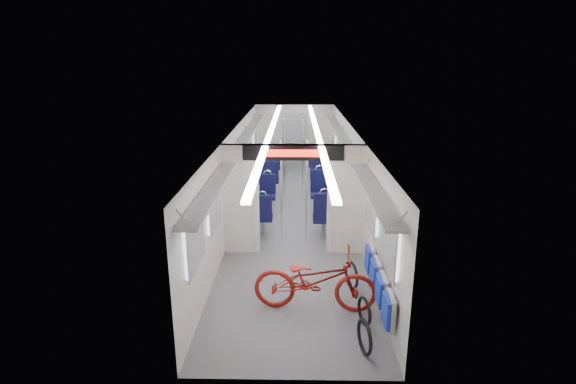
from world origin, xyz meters
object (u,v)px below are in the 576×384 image
object	(u,v)px
stanchion_near_right	(306,194)
stanchion_far_left	(285,159)
flip_bench	(378,282)
seat_bay_far_left	(265,168)
stanchion_near_left	(281,193)
bike_hoop_a	(364,338)
bike_hoop_b	(364,313)
seat_bay_far_right	(323,167)
stanchion_far_right	(303,160)
seat_bay_near_left	(256,201)
bicycle	(315,280)
bike_hoop_c	(351,276)
seat_bay_near_right	(331,199)

from	to	relation	value
stanchion_near_right	stanchion_far_left	size ratio (longest dim) A/B	1.00
flip_bench	stanchion_near_right	distance (m)	3.15
seat_bay_far_left	stanchion_near_left	world-z (taller)	stanchion_near_left
bike_hoop_a	bike_hoop_b	bearing A→B (deg)	81.90
seat_bay_far_right	stanchion_far_left	xyz separation A→B (m)	(-1.20, -1.59, 0.62)
flip_bench	seat_bay_far_left	xyz separation A→B (m)	(-2.29, 7.61, -0.02)
seat_bay_far_right	stanchion_far_right	bearing A→B (deg)	-111.69
seat_bay_near_left	bike_hoop_b	bearing A→B (deg)	-65.67
bicycle	stanchion_near_right	world-z (taller)	stanchion_near_right
bike_hoop_b	stanchion_far_left	bearing A→B (deg)	101.69
bicycle	stanchion_far_right	world-z (taller)	stanchion_far_right
bike_hoop_c	seat_bay_far_right	distance (m)	7.12
stanchion_near_left	stanchion_far_left	world-z (taller)	same
seat_bay_far_left	stanchion_near_right	xyz separation A→B (m)	(1.21, -4.71, 0.59)
seat_bay_near_left	stanchion_near_left	world-z (taller)	stanchion_near_left
seat_bay_near_right	bicycle	bearing A→B (deg)	-97.74
stanchion_near_right	stanchion_far_right	xyz separation A→B (m)	(-0.03, 3.34, 0.00)
bike_hoop_c	seat_bay_far_left	xyz separation A→B (m)	(-1.98, 6.75, 0.32)
seat_bay_near_left	seat_bay_near_right	distance (m)	1.87
seat_bay_far_left	seat_bay_far_right	world-z (taller)	seat_bay_far_left
bike_hoop_c	seat_bay_far_left	bearing A→B (deg)	106.37
bicycle	seat_bay_near_left	size ratio (longest dim) A/B	0.97
stanchion_near_left	stanchion_near_right	distance (m)	0.54
flip_bench	bike_hoop_a	bearing A→B (deg)	-109.41
seat_bay_far_left	flip_bench	bearing A→B (deg)	-73.26
stanchion_far_right	seat_bay_near_left	bearing A→B (deg)	-120.72
seat_bay_near_left	stanchion_far_right	size ratio (longest dim) A/B	0.89
bike_hoop_c	seat_bay_far_right	world-z (taller)	seat_bay_far_right
stanchion_near_right	flip_bench	bearing A→B (deg)	-69.65
bike_hoop_b	stanchion_far_left	size ratio (longest dim) A/B	0.20
bike_hoop_a	stanchion_far_right	xyz separation A→B (m)	(-0.77, 7.21, 0.92)
stanchion_near_right	seat_bay_near_left	bearing A→B (deg)	131.81
bike_hoop_b	bike_hoop_c	distance (m)	1.14
bike_hoop_a	seat_bay_far_left	distance (m)	8.80
bike_hoop_c	stanchion_near_right	bearing A→B (deg)	110.68
bike_hoop_b	flip_bench	bearing A→B (deg)	48.24
stanchion_near_left	bike_hoop_a	bearing A→B (deg)	-72.10
bike_hoop_c	seat_bay_near_left	xyz separation A→B (m)	(-1.98, 3.39, 0.30)
bike_hoop_a	stanchion_far_right	bearing A→B (deg)	96.07
stanchion_near_right	bicycle	bearing A→B (deg)	-88.09
stanchion_near_right	seat_bay_near_right	bearing A→B (deg)	65.37
stanchion_near_right	bike_hoop_c	bearing A→B (deg)	-69.32
stanchion_near_left	stanchion_near_right	world-z (taller)	same
bike_hoop_a	seat_bay_far_right	size ratio (longest dim) A/B	0.26
flip_bench	bike_hoop_b	world-z (taller)	flip_bench
bike_hoop_a	stanchion_far_right	size ratio (longest dim) A/B	0.22
bike_hoop_c	seat_bay_near_right	bearing A→B (deg)	91.85
seat_bay_far_right	flip_bench	bearing A→B (deg)	-86.99
flip_bench	seat_bay_near_left	distance (m)	4.83
flip_bench	seat_bay_far_right	distance (m)	7.99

